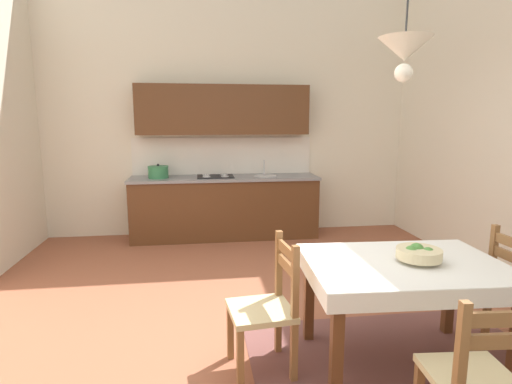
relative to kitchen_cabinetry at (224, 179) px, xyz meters
name	(u,v)px	position (x,y,z in m)	size (l,w,h in m)	color
ground_plane	(264,341)	(0.12, -2.93, -0.91)	(5.99, 7.01, 0.10)	#99563D
wall_back	(229,95)	(0.12, 0.33, 1.21)	(5.99, 0.12, 4.14)	silver
area_rug	(405,370)	(1.01, -3.53, -0.85)	(2.10, 1.60, 0.01)	brown
kitchen_cabinetry	(224,179)	(0.00, 0.00, 0.00)	(2.70, 0.63, 2.20)	#56331C
dining_table	(404,280)	(1.01, -3.43, -0.23)	(1.38, 1.02, 0.75)	brown
dining_chair_tv_side	(267,308)	(0.07, -3.36, -0.41)	(0.46, 0.46, 0.93)	#D1BC89
dining_chair_camera_side	(477,382)	(0.96, -4.30, -0.41)	(0.45, 0.45, 0.93)	#D1BC89
fruit_bowl	(419,254)	(1.10, -3.45, -0.04)	(0.30, 0.30, 0.12)	beige
pendant_lamp	(405,51)	(0.87, -3.53, 1.26)	(0.32, 0.32, 0.80)	black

